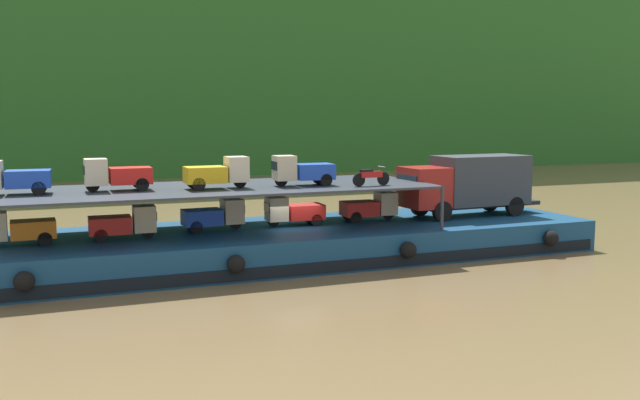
# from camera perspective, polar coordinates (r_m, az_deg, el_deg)

# --- Properties ---
(ground_plane) EXTENTS (400.00, 400.00, 0.00)m
(ground_plane) POSITION_cam_1_polar(r_m,az_deg,el_deg) (32.21, -2.10, -4.87)
(ground_plane) COLOR brown
(hillside_far_bank) EXTENTS (145.38, 36.30, 36.39)m
(hillside_far_bank) POSITION_cam_1_polar(r_m,az_deg,el_deg) (91.21, -15.23, 15.62)
(hillside_far_bank) COLOR #286023
(hillside_far_bank) RESTS_ON ground
(cargo_barge) EXTENTS (28.81, 8.03, 1.50)m
(cargo_barge) POSITION_cam_1_polar(r_m,az_deg,el_deg) (32.04, -2.09, -3.57)
(cargo_barge) COLOR navy
(cargo_barge) RESTS_ON ground
(covered_lorry) EXTENTS (7.92, 2.55, 3.10)m
(covered_lorry) POSITION_cam_1_polar(r_m,az_deg,el_deg) (35.91, 12.22, 1.38)
(covered_lorry) COLOR maroon
(covered_lorry) RESTS_ON cargo_barge
(cargo_rack) EXTENTS (19.61, 6.64, 2.00)m
(cargo_rack) POSITION_cam_1_polar(r_m,az_deg,el_deg) (30.63, -8.85, 0.93)
(cargo_rack) COLOR #2D333D
(cargo_rack) RESTS_ON cargo_barge
(mini_truck_lower_stern) EXTENTS (2.78, 1.26, 1.38)m
(mini_truck_lower_stern) POSITION_cam_1_polar(r_m,az_deg,el_deg) (29.85, -23.86, -2.18)
(mini_truck_lower_stern) COLOR orange
(mini_truck_lower_stern) RESTS_ON cargo_barge
(mini_truck_lower_aft) EXTENTS (2.76, 1.23, 1.38)m
(mini_truck_lower_aft) POSITION_cam_1_polar(r_m,az_deg,el_deg) (29.85, -16.02, -1.84)
(mini_truck_lower_aft) COLOR red
(mini_truck_lower_aft) RESTS_ON cargo_barge
(mini_truck_lower_mid) EXTENTS (2.78, 1.26, 1.38)m
(mini_truck_lower_mid) POSITION_cam_1_polar(r_m,az_deg,el_deg) (31.22, -8.80, -1.25)
(mini_truck_lower_mid) COLOR #1E47B7
(mini_truck_lower_mid) RESTS_ON cargo_barge
(mini_truck_lower_fore) EXTENTS (2.76, 1.23, 1.38)m
(mini_truck_lower_fore) POSITION_cam_1_polar(r_m,az_deg,el_deg) (32.20, -2.22, -0.92)
(mini_truck_lower_fore) COLOR red
(mini_truck_lower_fore) RESTS_ON cargo_barge
(mini_truck_lower_bow) EXTENTS (2.78, 1.28, 1.38)m
(mini_truck_lower_bow) POSITION_cam_1_polar(r_m,az_deg,el_deg) (33.73, 4.19, -0.56)
(mini_truck_lower_bow) COLOR red
(mini_truck_lower_bow) RESTS_ON cargo_barge
(mini_truck_upper_stern) EXTENTS (2.79, 1.28, 1.38)m
(mini_truck_upper_stern) POSITION_cam_1_polar(r_m,az_deg,el_deg) (30.02, -24.19, 1.71)
(mini_truck_upper_stern) COLOR #1E47B7
(mini_truck_upper_stern) RESTS_ON cargo_rack
(mini_truck_upper_mid) EXTENTS (2.75, 1.21, 1.38)m
(mini_truck_upper_mid) POSITION_cam_1_polar(r_m,az_deg,el_deg) (30.04, -16.57, 2.04)
(mini_truck_upper_mid) COLOR red
(mini_truck_upper_mid) RESTS_ON cargo_rack
(mini_truck_upper_fore) EXTENTS (2.76, 1.24, 1.38)m
(mini_truck_upper_fore) POSITION_cam_1_polar(r_m,az_deg,el_deg) (29.94, -8.51, 2.25)
(mini_truck_upper_fore) COLOR gold
(mini_truck_upper_fore) RESTS_ON cargo_rack
(mini_truck_upper_bow) EXTENTS (2.77, 1.25, 1.38)m
(mini_truck_upper_bow) POSITION_cam_1_polar(r_m,az_deg,el_deg) (30.90, -1.50, 2.47)
(mini_truck_upper_bow) COLOR #1E47B7
(mini_truck_upper_bow) RESTS_ON cargo_rack
(motorcycle_upper_port) EXTENTS (1.90, 0.55, 0.87)m
(motorcycle_upper_port) POSITION_cam_1_polar(r_m,az_deg,el_deg) (30.91, 4.26, 1.98)
(motorcycle_upper_port) COLOR black
(motorcycle_upper_port) RESTS_ON cargo_rack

